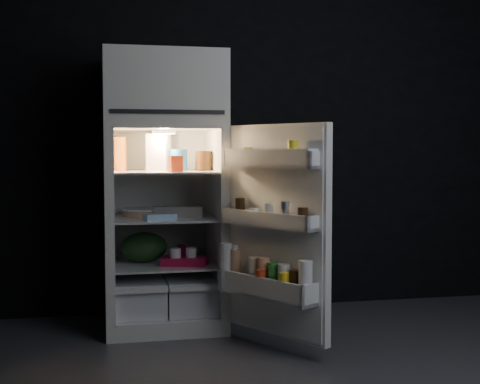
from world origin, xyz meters
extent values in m
cube|color=#47474C|center=(0.00, 0.00, 0.00)|extent=(4.00, 3.40, 0.00)
cube|color=black|center=(0.00, 1.70, 1.35)|extent=(4.00, 0.00, 2.70)
cube|color=white|center=(-0.80, 1.30, 0.05)|extent=(0.76, 0.70, 0.10)
cube|color=white|center=(-1.16, 1.30, 0.70)|extent=(0.05, 0.70, 1.20)
cube|color=white|center=(-0.45, 1.30, 0.70)|extent=(0.05, 0.70, 1.20)
cube|color=white|center=(-0.80, 1.62, 0.70)|extent=(0.66, 0.05, 1.20)
cube|color=white|center=(-0.80, 1.30, 1.33)|extent=(0.76, 0.70, 0.06)
cube|color=white|center=(-0.80, 1.30, 1.57)|extent=(0.76, 0.70, 0.42)
cube|color=black|center=(-0.80, 0.95, 1.39)|extent=(0.68, 0.01, 0.02)
cube|color=white|center=(-1.13, 1.28, 0.70)|extent=(0.01, 0.65, 1.20)
cube|color=white|center=(-0.48, 1.28, 0.70)|extent=(0.01, 0.65, 1.20)
cube|color=white|center=(-0.80, 1.28, 1.30)|extent=(0.66, 0.65, 0.01)
cube|color=white|center=(-0.80, 1.28, 0.10)|extent=(0.66, 0.65, 0.01)
cube|color=white|center=(-0.80, 1.28, 1.02)|extent=(0.65, 0.63, 0.01)
cube|color=white|center=(-0.80, 1.28, 0.72)|extent=(0.65, 0.63, 0.01)
cube|color=white|center=(-0.80, 1.28, 0.42)|extent=(0.65, 0.63, 0.01)
cube|color=white|center=(-0.97, 1.30, 0.22)|extent=(0.32, 0.59, 0.22)
cube|color=white|center=(-0.64, 1.30, 0.22)|extent=(0.32, 0.59, 0.22)
cube|color=white|center=(-0.97, 0.97, 0.31)|extent=(0.32, 0.02, 0.03)
cube|color=white|center=(-0.64, 0.97, 0.31)|extent=(0.32, 0.02, 0.03)
cube|color=#FFE5B2|center=(-0.80, 1.23, 1.28)|extent=(0.14, 0.14, 0.02)
cube|color=white|center=(-0.21, 0.64, 0.70)|extent=(0.43, 0.68, 1.22)
cube|color=white|center=(-0.23, 0.62, 0.70)|extent=(0.37, 0.62, 1.18)
cube|color=white|center=(-0.27, 0.60, 1.07)|extent=(0.42, 0.63, 0.02)
cube|color=white|center=(-0.30, 0.58, 1.11)|extent=(0.36, 0.60, 0.10)
cube|color=white|center=(-0.10, 0.32, 1.11)|extent=(0.09, 0.06, 0.10)
cube|color=white|center=(-0.44, 0.88, 1.11)|extent=(0.09, 0.06, 0.10)
cube|color=white|center=(-0.27, 0.60, 0.73)|extent=(0.43, 0.64, 0.02)
cube|color=white|center=(-0.31, 0.58, 0.77)|extent=(0.36, 0.60, 0.09)
cube|color=white|center=(-0.10, 0.31, 0.77)|extent=(0.10, 0.07, 0.09)
cube|color=white|center=(-0.44, 0.88, 0.77)|extent=(0.10, 0.07, 0.09)
cube|color=white|center=(-0.29, 0.59, 0.33)|extent=(0.47, 0.66, 0.02)
cube|color=white|center=(-0.34, 0.56, 0.38)|extent=(0.36, 0.60, 0.13)
cube|color=white|center=(-0.12, 0.30, 0.38)|extent=(0.13, 0.09, 0.13)
cube|color=white|center=(-0.46, 0.87, 0.38)|extent=(0.13, 0.09, 0.13)
cube|color=white|center=(-0.27, 0.60, 1.16)|extent=(0.41, 0.61, 0.02)
cylinder|color=yellow|center=(-0.18, 0.45, 1.15)|extent=(0.08, 0.08, 0.13)
cylinder|color=silver|center=(-0.25, 0.57, 1.12)|extent=(0.08, 0.08, 0.09)
cylinder|color=yellow|center=(-0.36, 0.75, 1.13)|extent=(0.08, 0.08, 0.10)
cylinder|color=black|center=(-0.14, 0.37, 0.80)|extent=(0.08, 0.08, 0.11)
cylinder|color=silver|center=(-0.21, 0.49, 0.81)|extent=(0.07, 0.07, 0.13)
cylinder|color=silver|center=(-0.27, 0.60, 0.80)|extent=(0.08, 0.08, 0.12)
cylinder|color=#95BDE6|center=(-0.33, 0.70, 0.78)|extent=(0.08, 0.08, 0.08)
cylinder|color=black|center=(-0.39, 0.80, 0.81)|extent=(0.08, 0.08, 0.13)
cylinder|color=white|center=(-0.14, 0.33, 0.46)|extent=(0.10, 0.10, 0.23)
cylinder|color=black|center=(-0.18, 0.40, 0.42)|extent=(0.08, 0.08, 0.17)
cylinder|color=silver|center=(-0.22, 0.47, 0.44)|extent=(0.09, 0.09, 0.19)
cylinder|color=#338C33|center=(-0.26, 0.54, 0.43)|extent=(0.09, 0.09, 0.19)
cylinder|color=tan|center=(-0.30, 0.60, 0.44)|extent=(0.09, 0.09, 0.21)
cylinder|color=beige|center=(-0.34, 0.67, 0.44)|extent=(0.09, 0.09, 0.20)
cylinder|color=tan|center=(-0.42, 0.81, 0.46)|extent=(0.10, 0.10, 0.23)
cylinder|color=yellow|center=(-0.23, 0.41, 0.42)|extent=(0.08, 0.08, 0.15)
cylinder|color=red|center=(-0.32, 0.57, 0.41)|extent=(0.08, 0.08, 0.14)
cylinder|color=red|center=(-0.39, 0.69, 0.39)|extent=(0.08, 0.08, 0.10)
cylinder|color=silver|center=(-0.48, 0.83, 0.47)|extent=(0.10, 0.10, 0.27)
cylinder|color=white|center=(-0.42, 0.81, 0.58)|extent=(0.05, 0.05, 0.02)
cube|color=white|center=(-0.83, 1.33, 1.15)|extent=(0.17, 0.17, 0.24)
cylinder|color=#1B5595|center=(-0.70, 1.30, 1.10)|extent=(0.14, 0.14, 0.14)
cylinder|color=black|center=(-0.54, 1.28, 1.09)|extent=(0.12, 0.12, 0.13)
cylinder|color=#C7661F|center=(-1.07, 1.41, 1.14)|extent=(0.11, 0.11, 0.22)
cube|color=red|center=(-0.74, 1.10, 1.08)|extent=(0.09, 0.07, 0.10)
cube|color=gray|center=(-0.71, 1.24, 0.76)|extent=(0.33, 0.18, 0.07)
cylinder|color=tan|center=(-0.92, 1.37, 0.75)|extent=(0.33, 0.33, 0.04)
cube|color=#95BDE6|center=(-0.84, 1.08, 0.75)|extent=(0.21, 0.14, 0.04)
cube|color=beige|center=(-0.66, 1.46, 0.75)|extent=(0.16, 0.15, 0.05)
ellipsoid|color=#193815|center=(-0.93, 1.33, 0.52)|extent=(0.33, 0.29, 0.20)
cube|color=#B00F36|center=(-0.68, 1.15, 0.45)|extent=(0.32, 0.23, 0.05)
cylinder|color=#B00F36|center=(-0.66, 1.45, 0.47)|extent=(0.06, 0.06, 0.09)
cylinder|color=silver|center=(-0.59, 1.45, 0.47)|extent=(0.08, 0.08, 0.09)
camera|label=1|loc=(-1.22, -3.06, 1.16)|focal=50.00mm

